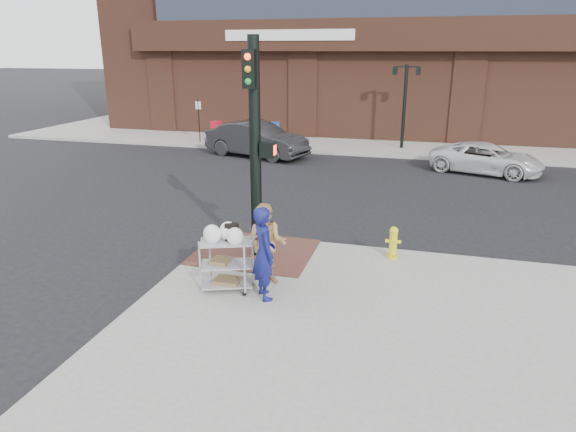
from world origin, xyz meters
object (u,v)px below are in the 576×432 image
(woman_blue, at_px, (264,253))
(sedan_dark, at_px, (257,139))
(lamp_post, at_px, (405,97))
(minivan_white, at_px, (486,158))
(pedestrian_tan, at_px, (266,244))
(traffic_signal_pole, at_px, (256,144))
(utility_cart, at_px, (227,260))
(fire_hydrant, at_px, (393,242))

(woman_blue, distance_m, sedan_dark, 14.82)
(lamp_post, height_order, minivan_white, lamp_post)
(pedestrian_tan, bearing_deg, lamp_post, 79.28)
(traffic_signal_pole, xyz_separation_m, utility_cart, (-0.01, -1.92, -2.04))
(lamp_post, xyz_separation_m, sedan_dark, (-6.51, -3.31, -1.80))
(pedestrian_tan, bearing_deg, utility_cart, -148.89)
(traffic_signal_pole, relative_size, woman_blue, 2.67)
(lamp_post, distance_m, pedestrian_tan, 16.83)
(fire_hydrant, bearing_deg, pedestrian_tan, -139.90)
(minivan_white, relative_size, utility_cart, 3.11)
(woman_blue, xyz_separation_m, fire_hydrant, (2.30, 2.71, -0.54))
(sedan_dark, bearing_deg, pedestrian_tan, -143.69)
(traffic_signal_pole, distance_m, minivan_white, 12.88)
(minivan_white, bearing_deg, lamp_post, 59.44)
(sedan_dark, distance_m, utility_cart, 14.41)
(lamp_post, bearing_deg, traffic_signal_pole, -99.24)
(traffic_signal_pole, bearing_deg, fire_hydrant, 11.50)
(utility_cart, bearing_deg, fire_hydrant, 39.17)
(traffic_signal_pole, height_order, minivan_white, traffic_signal_pole)
(woman_blue, bearing_deg, sedan_dark, -15.63)
(sedan_dark, bearing_deg, minivan_white, -77.58)
(lamp_post, relative_size, minivan_white, 0.91)
(pedestrian_tan, height_order, fire_hydrant, pedestrian_tan)
(utility_cart, bearing_deg, woman_blue, -10.10)
(minivan_white, relative_size, fire_hydrant, 5.64)
(woman_blue, relative_size, utility_cart, 1.33)
(lamp_post, relative_size, utility_cart, 2.83)
(traffic_signal_pole, distance_m, woman_blue, 2.84)
(sedan_dark, bearing_deg, traffic_signal_pole, -144.45)
(minivan_white, xyz_separation_m, fire_hydrant, (-2.95, -10.50, -0.06))
(pedestrian_tan, xyz_separation_m, fire_hydrant, (2.45, 2.07, -0.46))
(woman_blue, bearing_deg, fire_hydrant, -75.09)
(woman_blue, relative_size, minivan_white, 0.43)
(traffic_signal_pole, relative_size, minivan_white, 1.14)
(lamp_post, xyz_separation_m, utility_cart, (-2.49, -17.15, -1.83))
(traffic_signal_pole, xyz_separation_m, sedan_dark, (-4.04, 11.92, -2.01))
(traffic_signal_pole, height_order, pedestrian_tan, traffic_signal_pole)
(lamp_post, bearing_deg, utility_cart, -98.25)
(sedan_dark, relative_size, fire_hydrant, 6.37)
(lamp_post, bearing_deg, pedestrian_tan, -96.15)
(sedan_dark, height_order, utility_cart, sedan_dark)
(minivan_white, height_order, utility_cart, utility_cart)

